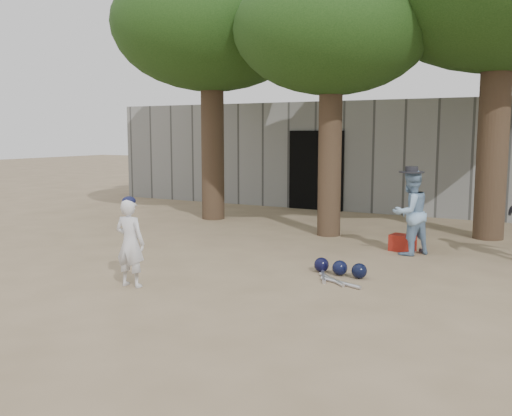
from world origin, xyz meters
The scene contains 8 objects.
ground centered at (0.00, 0.00, 0.00)m, with size 70.00×70.00×0.00m, color #937C5E.
boy_player centered at (-0.35, -0.92, 0.62)m, with size 0.45×0.30×1.24m, color silver.
spectator_blue centered at (2.56, 3.08, 0.75)m, with size 0.73×0.57×1.49m, color #81A4C7.
red_bag centered at (2.38, 3.33, 0.15)m, with size 0.42×0.32×0.30m, color #A12115.
back_building centered at (0.00, 10.33, 1.50)m, with size 16.00×5.24×3.00m.
helmet_row centered at (2.00, 1.08, 0.11)m, with size 0.87×0.33×0.23m.
bat_pile centered at (2.02, 0.69, 0.03)m, with size 0.88×0.73×0.06m.
tree_row centered at (0.74, 5.02, 4.69)m, with size 11.40×5.80×6.69m.
Camera 1 is at (4.92, -6.93, 2.15)m, focal length 40.00 mm.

